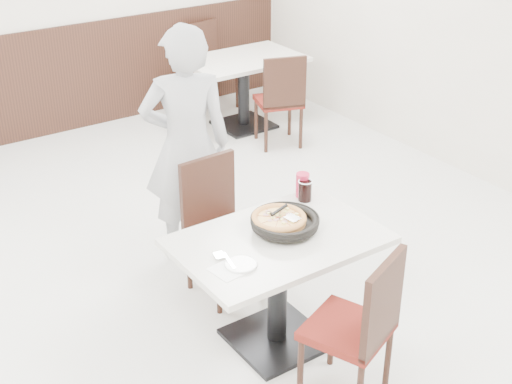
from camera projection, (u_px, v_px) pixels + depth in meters
floor at (214, 301)px, 4.85m from camera, size 7.00×7.00×0.00m
wall_back at (18, 0)px, 6.77m from camera, size 6.00×0.04×2.80m
wainscot_back at (31, 86)px, 7.15m from camera, size 5.90×0.03×1.10m
main_table at (278, 291)px, 4.31m from camera, size 1.21×0.81×0.75m
chair_near at (347, 326)px, 3.85m from camera, size 0.55×0.55×0.95m
chair_far at (225, 231)px, 4.74m from camera, size 0.44×0.44×0.95m
trivet at (281, 229)px, 4.19m from camera, size 0.13×0.13×0.04m
pizza_pan at (285, 224)px, 4.19m from camera, size 0.40×0.40×0.01m
pizza at (279, 221)px, 4.20m from camera, size 0.33×0.33×0.02m
pizza_server at (293, 218)px, 4.16m from camera, size 0.08×0.10×0.00m
napkin at (229, 270)px, 3.84m from camera, size 0.20×0.20×0.00m
side_plate at (241, 264)px, 3.87m from camera, size 0.18×0.18×0.01m
fork at (229, 260)px, 3.89m from camera, size 0.05×0.17×0.00m
cola_glass at (305, 191)px, 4.52m from camera, size 0.09×0.09×0.13m
red_cup at (302, 185)px, 4.57m from camera, size 0.09×0.09×0.16m
diner_person at (187, 146)px, 5.01m from camera, size 0.75×0.63×1.75m
bg_table_right at (244, 93)px, 7.50m from camera, size 1.22×0.83×0.75m
bg_chair_right_near at (278, 99)px, 7.04m from camera, size 0.53×0.53×0.95m
bg_chair_right_far at (214, 67)px, 7.96m from camera, size 0.50×0.50×0.95m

